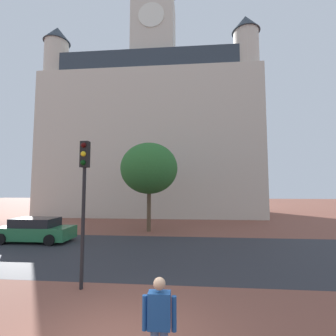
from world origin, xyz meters
The scene contains 7 objects.
ground_plane centered at (0.00, 10.00, 0.00)m, with size 120.00×120.00×0.00m, color brown.
street_asphalt_strip centered at (0.00, 7.51, 0.00)m, with size 120.00×8.14×0.00m, color #2D2D33.
landmark_building centered at (-3.21, 26.49, 10.62)m, with size 26.20×12.48×33.81m.
person_skater centered at (1.03, -0.58, 0.96)m, with size 0.61×0.31×1.73m.
car_green centered at (-7.95, 9.30, 0.70)m, with size 4.54×2.05×1.45m.
traffic_light_pole centered at (-1.99, 2.88, 3.42)m, with size 0.28×0.34×4.92m.
tree_curb_far centered at (-1.53, 13.43, 4.83)m, with size 4.44×4.44×6.84m.
Camera 1 is at (1.57, -4.96, 3.33)m, focal length 25.51 mm.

